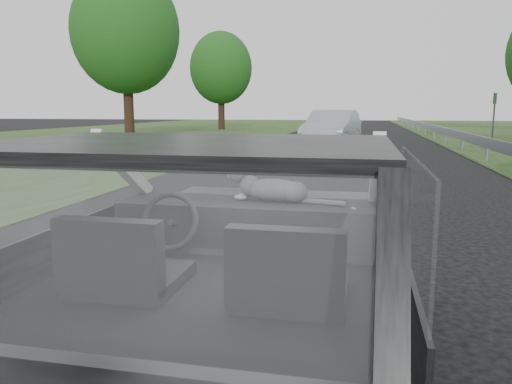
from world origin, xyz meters
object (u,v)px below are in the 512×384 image
at_px(highway_sign, 494,116).
at_px(cat, 274,189).
at_px(subject_car, 220,276).
at_px(other_car, 332,130).

bearing_deg(highway_sign, cat, -84.33).
distance_m(subject_car, other_car, 17.55).
xyz_separation_m(subject_car, cat, (0.16, 0.67, 0.36)).
relative_size(subject_car, highway_sign, 1.66).
bearing_deg(highway_sign, subject_car, -84.28).
bearing_deg(subject_car, cat, 76.17).
distance_m(cat, highway_sign, 26.97).
height_order(cat, other_car, other_car).
height_order(subject_car, highway_sign, highway_sign).
relative_size(subject_car, cat, 7.24).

